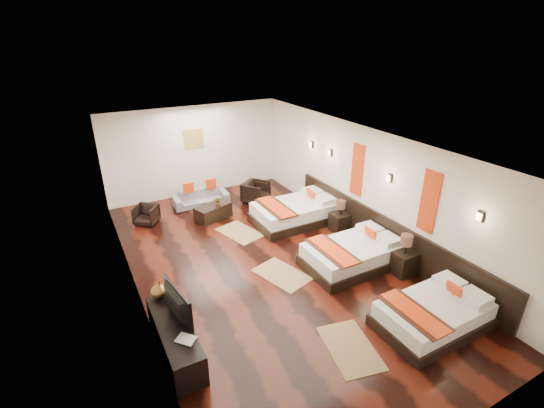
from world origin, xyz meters
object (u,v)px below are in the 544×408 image
bed_mid (353,254)px  nightstand_b (340,220)px  nightstand_a (403,260)px  book (182,344)px  figurine (160,289)px  coffee_table (213,212)px  tv_console (175,338)px  tv (172,304)px  bed_near (434,314)px  bed_far (295,212)px  armchair_right (256,192)px  sofa (201,197)px  table_plant (218,201)px  armchair_left (146,215)px

bed_mid → nightstand_b: bearing=62.8°
nightstand_a → book: 4.96m
bed_mid → figurine: bearing=177.6°
coffee_table → tv_console: bearing=-117.6°
tv_console → tv: 0.58m
tv → bed_near: bearing=-120.8°
tv_console → tv: size_ratio=1.83×
bed_mid → book: size_ratio=7.39×
bed_mid → bed_far: (0.00, 2.45, 0.02)m
bed_near → armchair_right: 6.39m
bed_mid → bed_far: bearing=90.0°
bed_mid → sofa: (-1.92, 4.77, -0.04)m
bed_far → tv: (-4.15, -2.94, 0.54)m
bed_far → tv_console: bearing=-143.6°
tv → nightstand_a: bearing=-101.3°
sofa → armchair_right: armchair_right is taller
nightstand_a → nightstand_b: (0.00, 2.22, -0.03)m
nightstand_b → coffee_table: bearing=139.6°
figurine → table_plant: figurine is taller
tv_console → armchair_right: size_ratio=2.49×
nightstand_a → tv_console: nightstand_a is taller
nightstand_a → book: nightstand_a is taller
book → figurine: size_ratio=0.90×
nightstand_a → armchair_right: 5.04m
bed_mid → sofa: bearing=111.9°
bed_near → sofa: bearing=105.3°
bed_near → nightstand_b: nightstand_b is taller
bed_far → figurine: bearing=-151.6°
bed_mid → nightstand_b: nightstand_b is taller
coffee_table → armchair_right: bearing=15.7°
tv_console → bed_near: bearing=-20.6°
book → nightstand_a: bearing=4.2°
nightstand_a → figurine: bearing=169.2°
book → figurine: figurine is taller
armchair_left → book: bearing=-57.8°
book → armchair_right: bearing=54.1°
bed_far → nightstand_a: size_ratio=2.41×
bed_near → tv_console: bearing=159.4°
nightstand_a → sofa: (-2.66, 5.53, -0.09)m
coffee_table → sofa: bearing=90.0°
sofa → coffee_table: 1.05m
armchair_right → coffee_table: (-1.55, -0.44, -0.13)m
nightstand_b → tv: (-4.89, -1.95, 0.53)m
bed_far → nightstand_a: 3.30m
bed_mid → tv: tv is taller
figurine → table_plant: (2.42, 3.49, -0.18)m
armchair_left → tv_console: bearing=-58.3°
coffee_table → table_plant: 0.36m
nightstand_b → armchair_left: (-4.38, 2.83, -0.04)m
nightstand_a → armchair_right: nightstand_a is taller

